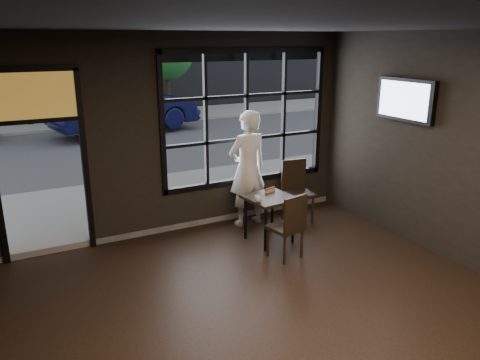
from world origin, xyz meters
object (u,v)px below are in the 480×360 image
man (248,169)px  navy_car (125,107)px  cafe_table (269,219)px  chair_near (285,225)px

man → navy_car: (0.21, 8.94, -0.08)m
cafe_table → chair_near: size_ratio=0.75×
chair_near → navy_car: 10.35m
man → cafe_table: bearing=81.1°
man → navy_car: size_ratio=0.40×
chair_near → man: bearing=-106.8°
cafe_table → navy_car: bearing=82.4°
navy_car → chair_near: bearing=167.4°
cafe_table → man: (0.04, 0.79, 0.62)m
navy_car → cafe_table: bearing=167.9°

